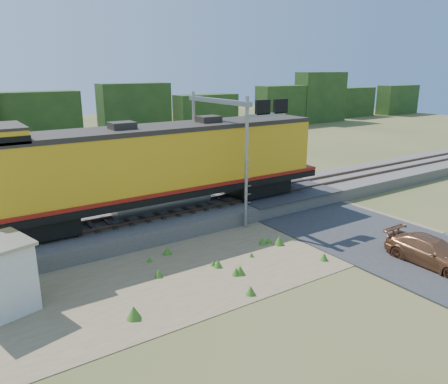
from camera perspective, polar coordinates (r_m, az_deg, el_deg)
ground at (r=20.93m, az=2.90°, el=-8.53°), size 140.00×140.00×0.00m
ballast at (r=25.50m, az=-5.15°, el=-3.04°), size 70.00×5.00×0.80m
rails at (r=25.35m, az=-5.18°, el=-2.01°), size 70.00×1.54×0.16m
dirt_shoulder at (r=20.29m, az=-2.55°, el=-9.31°), size 26.00×8.00×0.03m
road at (r=25.87m, az=14.49°, el=-3.96°), size 7.00×66.00×0.86m
tree_line_north at (r=54.74m, az=-21.79°, el=8.95°), size 130.00×3.00×6.50m
weed_clumps at (r=19.32m, az=-5.80°, el=-10.79°), size 15.00×6.20×0.56m
locomotive at (r=23.92m, az=-8.90°, el=3.46°), size 20.54×3.13×5.30m
signal_gantry at (r=25.17m, az=0.76°, el=8.55°), size 2.88×6.20×7.26m
car at (r=22.04m, az=25.53°, el=-7.10°), size 1.77×4.32×1.25m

